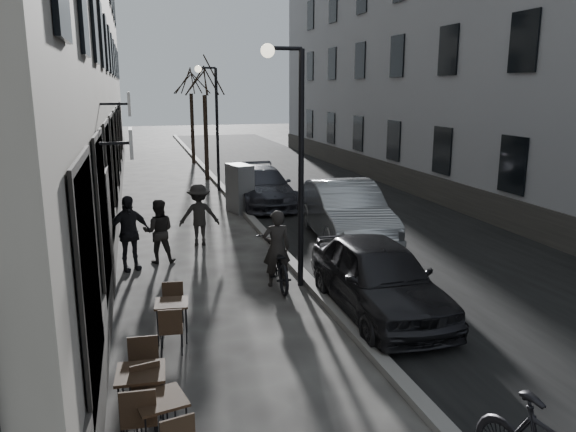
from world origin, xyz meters
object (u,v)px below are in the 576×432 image
car_far (262,187)px  car_near (379,277)px  tree_near (204,78)px  car_mid (346,212)px  streetlamp_far (213,114)px  pedestrian_near (159,231)px  pedestrian_far (128,233)px  bistro_set_b (142,392)px  bicycle (277,263)px  bistro_set_a (161,419)px  tree_far (191,79)px  pedestrian_mid (199,215)px  utility_cabinet (240,188)px  streetlamp_near (293,141)px  bistro_set_c (172,317)px

car_far → car_near: bearing=-89.4°
tree_near → car_mid: size_ratio=1.14×
streetlamp_far → tree_near: tree_near is taller
car_far → pedestrian_near: bearing=-122.0°
pedestrian_far → car_mid: 6.02m
bistro_set_b → bicycle: size_ratio=0.77×
bicycle → car_far: bearing=-98.9°
streetlamp_far → pedestrian_far: size_ratio=2.82×
tree_near → bistro_set_a: (-3.14, -20.08, -4.24)m
tree_far → car_near: (1.10, -22.85, -3.94)m
tree_near → bistro_set_b: size_ratio=3.75×
bicycle → bistro_set_a: bearing=64.2°
pedestrian_mid → car_far: size_ratio=0.36×
tree_near → utility_cabinet: bearing=-88.4°
utility_cabinet → car_mid: utility_cabinet is taller
streetlamp_far → car_far: 4.37m
car_mid → car_far: bearing=108.5°
tree_near → tree_far: (0.00, 6.00, 0.00)m
bicycle → utility_cabinet: bearing=-92.7°
tree_near → bicycle: size_ratio=2.90×
bistro_set_b → tree_far: bearing=86.0°
pedestrian_far → car_near: bearing=-59.7°
bistro_set_b → pedestrian_far: pedestrian_far is taller
bistro_set_a → bicycle: (2.73, 5.21, 0.09)m
pedestrian_far → bistro_set_a: bearing=-106.2°
streetlamp_far → utility_cabinet: size_ratio=3.06×
car_mid → pedestrian_mid: bearing=177.9°
bicycle → car_mid: car_mid is taller
utility_cabinet → car_far: size_ratio=0.35×
streetlamp_near → bistro_set_b: size_ratio=3.35×
car_far → tree_near: bearing=101.9°
streetlamp_far → pedestrian_mid: size_ratio=3.01×
tree_far → pedestrian_near: 19.08m
bistro_set_c → car_far: size_ratio=0.29×
utility_cabinet → pedestrian_near: (-2.99, -5.18, -0.04)m
streetlamp_near → pedestrian_near: streetlamp_near is taller
tree_far → bistro_set_b: tree_far is taller
tree_far → car_near: bearing=-87.2°
car_far → streetlamp_near: bearing=-97.3°
streetlamp_near → tree_far: 21.05m
car_mid → tree_far: bearing=103.7°
bistro_set_b → tree_near: bearing=83.8°
pedestrian_mid → car_near: 6.32m
bistro_set_c → pedestrian_mid: size_ratio=0.82×
tree_near → car_mid: bearing=-78.4°
car_mid → car_far: size_ratio=1.06×
bistro_set_a → utility_cabinet: 13.22m
tree_near → bistro_set_c: (-2.80, -17.01, -4.25)m
streetlamp_far → car_mid: (2.47, -8.73, -2.34)m
bistro_set_a → bistro_set_b: (-0.21, 0.62, 0.03)m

